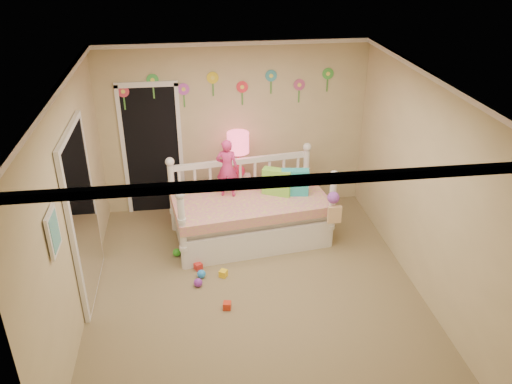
{
  "coord_description": "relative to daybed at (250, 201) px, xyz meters",
  "views": [
    {
      "loc": [
        -0.69,
        -5.14,
        4.01
      ],
      "look_at": [
        0.1,
        0.6,
        1.05
      ],
      "focal_mm": 36.39,
      "sensor_mm": 36.0,
      "label": 1
    }
  ],
  "objects": [
    {
      "name": "nightstand",
      "position": [
        -0.08,
        0.72,
        -0.27
      ],
      "size": [
        0.38,
        0.29,
        0.63
      ],
      "primitive_type": "cube",
      "rotation": [
        0.0,
        0.0,
        0.0
      ],
      "color": "white",
      "rests_on": "floor"
    },
    {
      "name": "pillow_turquoise",
      "position": [
        0.63,
        0.0,
        0.26
      ],
      "size": [
        0.4,
        0.18,
        0.38
      ],
      "primitive_type": "cube",
      "rotation": [
        0.0,
        0.0,
        -0.13
      ],
      "color": "#21A8A6",
      "rests_on": "daybed"
    },
    {
      "name": "crown_molding",
      "position": [
        -0.1,
        -1.22,
        1.98
      ],
      "size": [
        4.0,
        4.5,
        0.06
      ],
      "primitive_type": null,
      "color": "white",
      "rests_on": "ceiling"
    },
    {
      "name": "pillow_lime",
      "position": [
        0.39,
        0.05,
        0.26
      ],
      "size": [
        0.42,
        0.31,
        0.38
      ],
      "primitive_type": "cube",
      "rotation": [
        0.0,
        0.0,
        -0.46
      ],
      "color": "#82D841",
      "rests_on": "daybed"
    },
    {
      "name": "toy_scatter",
      "position": [
        -0.72,
        -0.98,
        -0.53
      ],
      "size": [
        0.96,
        1.39,
        0.11
      ],
      "primitive_type": null,
      "rotation": [
        0.0,
        0.0,
        0.13
      ],
      "color": "#996666",
      "rests_on": "floor"
    },
    {
      "name": "hanging_bag",
      "position": [
        1.03,
        -0.58,
        0.13
      ],
      "size": [
        0.2,
        0.16,
        0.36
      ],
      "primitive_type": null,
      "color": "beige",
      "rests_on": "daybed"
    },
    {
      "name": "mirror_closet",
      "position": [
        -2.06,
        -0.92,
        0.46
      ],
      "size": [
        0.07,
        1.3,
        2.1
      ],
      "primitive_type": "cube",
      "color": "white",
      "rests_on": "left_wall"
    },
    {
      "name": "child",
      "position": [
        -0.3,
        0.11,
        0.48
      ],
      "size": [
        0.34,
        0.26,
        0.83
      ],
      "primitive_type": "imported",
      "rotation": [
        0.0,
        0.0,
        2.92
      ],
      "color": "#D12F75",
      "rests_on": "daybed"
    },
    {
      "name": "table_lamp",
      "position": [
        -0.08,
        0.72,
        0.52
      ],
      "size": [
        0.33,
        0.33,
        0.72
      ],
      "color": "#E81E51",
      "rests_on": "nightstand"
    },
    {
      "name": "ceiling",
      "position": [
        -0.1,
        -1.22,
        2.01
      ],
      "size": [
        4.0,
        4.5,
        0.01
      ],
      "primitive_type": "cube",
      "color": "white",
      "rests_on": "floor"
    },
    {
      "name": "daybed",
      "position": [
        0.0,
        0.0,
        0.0
      ],
      "size": [
        2.3,
        1.44,
        1.17
      ],
      "primitive_type": null,
      "rotation": [
        0.0,
        0.0,
        0.13
      ],
      "color": "white",
      "rests_on": "floor"
    },
    {
      "name": "back_wall",
      "position": [
        -0.1,
        1.03,
        0.71
      ],
      "size": [
        4.0,
        0.01,
        2.6
      ],
      "primitive_type": "cube",
      "color": "tan",
      "rests_on": "floor"
    },
    {
      "name": "floor",
      "position": [
        -0.1,
        -1.22,
        -0.59
      ],
      "size": [
        4.0,
        4.5,
        0.01
      ],
      "primitive_type": "cube",
      "color": "#7F684C",
      "rests_on": "ground"
    },
    {
      "name": "flower_decals",
      "position": [
        -0.19,
        1.02,
        1.35
      ],
      "size": [
        3.4,
        0.02,
        0.5
      ],
      "primitive_type": null,
      "color": "#B2668C",
      "rests_on": "back_wall"
    },
    {
      "name": "left_wall",
      "position": [
        -2.1,
        -1.22,
        0.71
      ],
      "size": [
        0.01,
        4.5,
        2.6
      ],
      "primitive_type": "cube",
      "color": "tan",
      "rests_on": "floor"
    },
    {
      "name": "wall_picture",
      "position": [
        -2.07,
        -2.12,
        0.96
      ],
      "size": [
        0.05,
        0.34,
        0.42
      ],
      "primitive_type": "cube",
      "color": "white",
      "rests_on": "left_wall"
    },
    {
      "name": "right_wall",
      "position": [
        1.9,
        -1.22,
        0.71
      ],
      "size": [
        0.01,
        4.5,
        2.6
      ],
      "primitive_type": "cube",
      "color": "tan",
      "rests_on": "floor"
    },
    {
      "name": "closet_doorway",
      "position": [
        -1.35,
        1.01,
        0.45
      ],
      "size": [
        0.9,
        0.04,
        2.07
      ],
      "primitive_type": "cube",
      "color": "black",
      "rests_on": "back_wall"
    }
  ]
}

